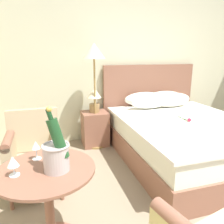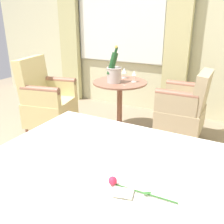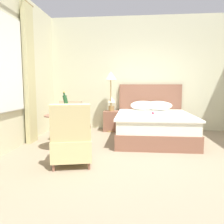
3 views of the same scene
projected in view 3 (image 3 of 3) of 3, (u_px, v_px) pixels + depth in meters
ground_plane at (151, 160)px, 3.67m from camera, size 6.78×6.78×0.00m
wall_headboard_side at (145, 74)px, 6.15m from camera, size 5.40×0.12×3.15m
bed at (153, 124)px, 5.17m from camera, size 1.71×2.21×1.28m
nightstand at (111, 121)px, 6.05m from camera, size 0.43×0.39×0.55m
bedside_lamp at (111, 102)px, 5.99m from camera, size 0.23×0.23×0.40m
floor_lamp_brass at (111, 81)px, 5.84m from camera, size 0.34×0.34×1.62m
side_table_round at (63, 129)px, 4.25m from camera, size 0.70×0.70×0.68m
champagne_bucket at (65, 108)px, 4.14m from camera, size 0.19×0.19×0.45m
wine_glass_near_bucket at (62, 108)px, 4.37m from camera, size 0.07×0.07×0.15m
wine_glass_near_edge at (52, 110)px, 4.19m from camera, size 0.08×0.08×0.14m
armchair_by_window at (69, 122)px, 5.07m from camera, size 0.57×0.56×0.89m
armchair_facing_bed at (72, 140)px, 3.34m from camera, size 0.70×0.69×0.98m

